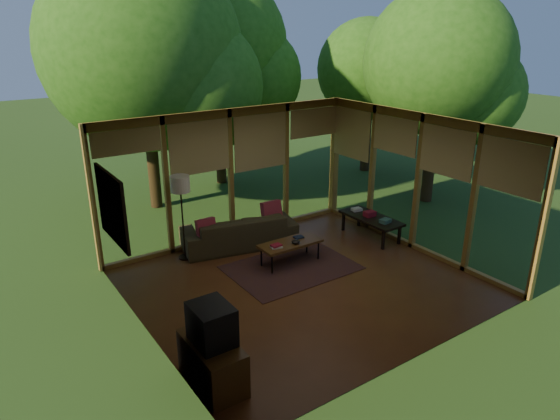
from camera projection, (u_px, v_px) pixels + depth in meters
floor at (303, 284)px, 8.68m from camera, size 5.50×5.50×0.00m
ceiling at (306, 130)px, 7.74m from camera, size 5.50×5.50×0.00m
wall_left at (142, 251)px, 6.76m from camera, size 0.04×5.00×2.70m
wall_front at (424, 268)px, 6.27m from camera, size 5.50×0.04×2.70m
window_wall_back at (231, 176)px, 10.15m from camera, size 5.50×0.12×2.70m
window_wall_right at (418, 183)px, 9.66m from camera, size 0.12×5.00×2.70m
exterior_lawn at (345, 143)px, 19.10m from camera, size 40.00×40.00×0.00m
tree_nw at (142, 50)px, 11.16m from camera, size 4.53×4.53×5.97m
tree_ne at (214, 46)px, 13.08m from camera, size 3.84×3.84×5.64m
tree_se at (438, 62)px, 11.57m from camera, size 3.47×3.47×5.16m
tree_far at (367, 70)px, 14.38m from camera, size 2.88×2.88×4.47m
rug at (291, 267)px, 9.24m from camera, size 2.26×1.60×0.01m
sofa at (239, 231)px, 10.05m from camera, size 2.41×1.35×0.66m
pillow_left at (206, 229)px, 9.53m from camera, size 0.38×0.20×0.39m
pillow_right at (271, 212)px, 10.31m from camera, size 0.43×0.23×0.45m
ct_book_lower at (276, 247)px, 9.06m from camera, size 0.23×0.19×0.03m
ct_book_upper at (276, 245)px, 9.05m from camera, size 0.19×0.15×0.03m
ct_book_side at (299, 237)px, 9.48m from camera, size 0.19×0.16×0.03m
ct_bowl at (296, 242)px, 9.23m from camera, size 0.16×0.16×0.07m
media_cabinet at (212, 363)px, 6.17m from camera, size 0.50×1.00×0.60m
television at (212, 324)px, 5.99m from camera, size 0.45×0.55×0.50m
console_book_a at (385, 221)px, 10.12m from camera, size 0.24×0.19×0.08m
console_book_b at (370, 214)px, 10.46m from camera, size 0.24×0.18×0.11m
console_book_c at (357, 209)px, 10.78m from camera, size 0.23×0.18×0.06m
floor_lamp at (180, 189)px, 9.15m from camera, size 0.36×0.36×1.65m
coffee_table at (290, 244)px, 9.30m from camera, size 1.20×0.50×0.43m
side_console at (371, 219)px, 10.45m from camera, size 0.60×1.40×0.46m
wall_painting at (112, 207)px, 7.79m from camera, size 0.06×1.35×1.15m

